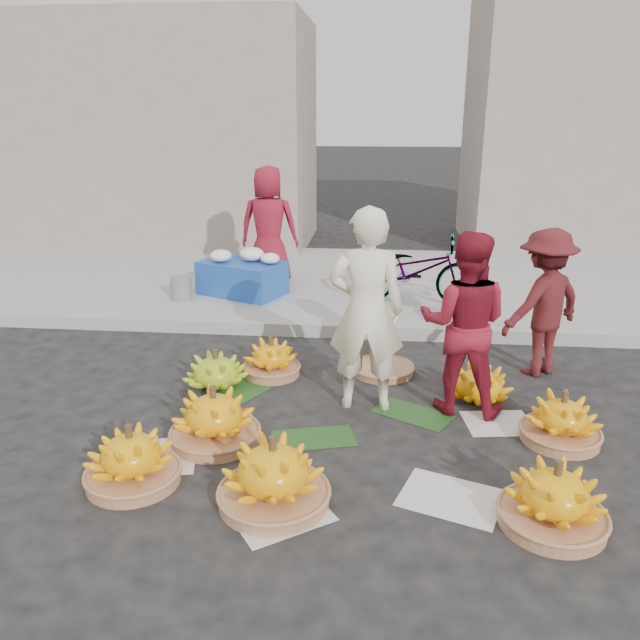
# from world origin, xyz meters

# --- Properties ---
(ground) EXTENTS (80.00, 80.00, 0.00)m
(ground) POSITION_xyz_m (0.00, 0.00, 0.00)
(ground) COLOR black
(ground) RESTS_ON ground
(curb) EXTENTS (40.00, 0.25, 0.15)m
(curb) POSITION_xyz_m (0.00, 2.20, 0.07)
(curb) COLOR gray
(curb) RESTS_ON ground
(sidewalk) EXTENTS (40.00, 4.00, 0.12)m
(sidewalk) POSITION_xyz_m (0.00, 4.30, 0.06)
(sidewalk) COLOR gray
(sidewalk) RESTS_ON ground
(building_left) EXTENTS (6.00, 3.00, 4.00)m
(building_left) POSITION_xyz_m (-4.00, 7.20, 2.00)
(building_left) COLOR gray
(building_left) RESTS_ON sidewalk
(building_right) EXTENTS (5.00, 3.00, 5.00)m
(building_right) POSITION_xyz_m (4.50, 7.70, 2.50)
(building_right) COLOR gray
(building_right) RESTS_ON sidewalk
(newspaper_scatter) EXTENTS (3.20, 1.80, 0.00)m
(newspaper_scatter) POSITION_xyz_m (0.00, -0.80, 0.00)
(newspaper_scatter) COLOR silver
(newspaper_scatter) RESTS_ON ground
(banana_leaves) EXTENTS (2.00, 1.00, 0.00)m
(banana_leaves) POSITION_xyz_m (-0.10, 0.20, 0.00)
(banana_leaves) COLOR #194216
(banana_leaves) RESTS_ON ground
(banana_bunch_0) EXTENTS (0.69, 0.69, 0.47)m
(banana_bunch_0) POSITION_xyz_m (-0.86, -0.31, 0.20)
(banana_bunch_0) COLOR #9B6441
(banana_bunch_0) RESTS_ON ground
(banana_bunch_1) EXTENTS (0.72, 0.72, 0.45)m
(banana_bunch_1) POSITION_xyz_m (-1.28, -0.93, 0.19)
(banana_bunch_1) COLOR #9B6441
(banana_bunch_1) RESTS_ON ground
(banana_bunch_2) EXTENTS (0.80, 0.80, 0.49)m
(banana_bunch_2) POSITION_xyz_m (-0.27, -1.07, 0.22)
(banana_bunch_2) COLOR #9B6441
(banana_bunch_2) RESTS_ON ground
(banana_bunch_3) EXTENTS (0.66, 0.66, 0.45)m
(banana_bunch_3) POSITION_xyz_m (1.50, -1.13, 0.19)
(banana_bunch_3) COLOR #9B6441
(banana_bunch_3) RESTS_ON ground
(banana_bunch_4) EXTENTS (0.61, 0.61, 0.42)m
(banana_bunch_4) POSITION_xyz_m (1.83, -0.04, 0.18)
(banana_bunch_4) COLOR #9B6441
(banana_bunch_4) RESTS_ON ground
(banana_bunch_5) EXTENTS (0.58, 0.58, 0.36)m
(banana_bunch_5) POSITION_xyz_m (1.30, 0.65, 0.16)
(banana_bunch_5) COLOR #FFB30C
(banana_bunch_5) RESTS_ON ground
(banana_bunch_6) EXTENTS (0.78, 0.78, 0.37)m
(banana_bunch_6) POSITION_xyz_m (-1.11, 0.69, 0.16)
(banana_bunch_6) COLOR #82A717
(banana_bunch_6) RESTS_ON ground
(banana_bunch_7) EXTENTS (0.58, 0.58, 0.39)m
(banana_bunch_7) POSITION_xyz_m (-0.64, 1.00, 0.16)
(banana_bunch_7) COLOR #9B6441
(banana_bunch_7) RESTS_ON ground
(basket_spare) EXTENTS (0.71, 0.71, 0.07)m
(basket_spare) POSITION_xyz_m (0.44, 1.16, 0.03)
(basket_spare) COLOR #9B6441
(basket_spare) RESTS_ON ground
(incense_stack) EXTENTS (0.22, 0.14, 0.09)m
(incense_stack) POSITION_xyz_m (-0.75, 0.04, 0.05)
(incense_stack) COLOR red
(incense_stack) RESTS_ON ground
(vendor_cream) EXTENTS (0.64, 0.43, 1.75)m
(vendor_cream) POSITION_xyz_m (0.28, 0.42, 0.88)
(vendor_cream) COLOR white
(vendor_cream) RESTS_ON ground
(vendor_red) EXTENTS (0.86, 0.72, 1.56)m
(vendor_red) POSITION_xyz_m (1.09, 0.45, 0.78)
(vendor_red) COLOR maroon
(vendor_red) RESTS_ON ground
(man_striped) EXTENTS (1.07, 0.97, 1.44)m
(man_striped) POSITION_xyz_m (1.95, 1.32, 0.72)
(man_striped) COLOR maroon
(man_striped) RESTS_ON ground
(flower_table) EXTENTS (1.24, 1.02, 0.62)m
(flower_table) POSITION_xyz_m (-1.43, 3.34, 0.37)
(flower_table) COLOR #18439E
(flower_table) RESTS_ON sidewalk
(grey_bucket) EXTENTS (0.27, 0.27, 0.31)m
(grey_bucket) POSITION_xyz_m (-2.17, 3.02, 0.27)
(grey_bucket) COLOR slate
(grey_bucket) RESTS_ON sidewalk
(flower_vendor) EXTENTS (0.81, 0.53, 1.64)m
(flower_vendor) POSITION_xyz_m (-1.16, 3.88, 0.94)
(flower_vendor) COLOR maroon
(flower_vendor) RESTS_ON sidewalk
(bicycle) EXTENTS (0.70, 1.67, 0.85)m
(bicycle) POSITION_xyz_m (0.83, 3.17, 0.55)
(bicycle) COLOR gray
(bicycle) RESTS_ON sidewalk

